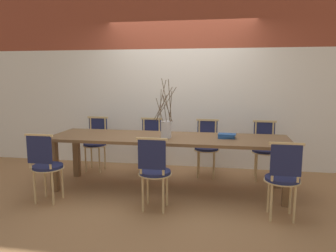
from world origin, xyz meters
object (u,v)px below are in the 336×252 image
object	(u,v)px
chair_near_center	(283,176)
vase_centerpiece	(166,128)
book_stack	(226,136)
dining_table	(168,143)
chair_far_center	(207,145)

from	to	relation	value
chair_near_center	vase_centerpiece	xyz separation A→B (m)	(-1.43, 0.66, 0.39)
book_stack	chair_near_center	bearing A→B (deg)	-51.50
chair_near_center	book_stack	world-z (taller)	chair_near_center
chair_near_center	dining_table	bearing A→B (deg)	152.35
chair_far_center	book_stack	world-z (taller)	chair_far_center
chair_far_center	vase_centerpiece	size ratio (longest dim) A/B	1.13
vase_centerpiece	dining_table	bearing A→B (deg)	80.03
chair_far_center	book_stack	size ratio (longest dim) A/B	3.65
dining_table	chair_near_center	size ratio (longest dim) A/B	3.63
chair_near_center	book_stack	distance (m)	1.04
vase_centerpiece	book_stack	distance (m)	0.82
chair_near_center	vase_centerpiece	size ratio (longest dim) A/B	1.13
dining_table	book_stack	bearing A→B (deg)	2.77
chair_near_center	book_stack	bearing A→B (deg)	128.50
chair_near_center	chair_far_center	size ratio (longest dim) A/B	1.00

